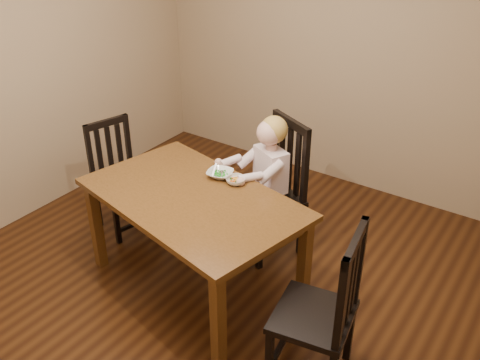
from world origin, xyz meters
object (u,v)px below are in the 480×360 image
Objects in this scene: chair_left at (120,178)px; bowl_veg at (236,181)px; chair_right at (323,311)px; dining_table at (193,207)px; chair_child at (274,190)px; toddler at (268,174)px; bowl_peas at (220,174)px.

chair_left is 6.63× the size of bowl_veg.
chair_right is at bearing -29.08° from bowl_veg.
chair_right reaches higher than chair_left.
chair_right is at bearing 92.01° from chair_left.
chair_left reaches higher than dining_table.
bowl_veg is at bearing 107.97° from chair_child.
toddler is 0.41m from bowl_veg.
chair_child is 1.15× the size of chair_left.
dining_table is 1.60× the size of chair_right.
chair_left is at bearing 164.92° from dining_table.
dining_table is at bearing 68.38° from chair_right.
chair_child is (0.21, 0.77, -0.16)m from dining_table.
dining_table is 0.74m from toddler.
toddler is 0.43m from bowl_peas.
bowl_veg is at bearing 65.01° from dining_table.
bowl_peas is at bearing 53.68° from chair_right.
bowl_veg is (0.15, 0.32, 0.12)m from dining_table.
toddler is at bearing 62.62° from bowl_peas.
toddler is (-0.03, -0.05, 0.17)m from chair_child.
chair_child is at bearing 81.94° from bowl_veg.
dining_table is 11.84× the size of bowl_veg.
dining_table is at bearing 101.31° from toddler.
toddler is (1.24, 0.43, 0.24)m from chair_left.
chair_right is 1.72× the size of toddler.
chair_left is at bearing 66.80° from chair_right.
toddler is at bearing 35.74° from chair_right.
dining_table is 1.20m from chair_right.
toddler is 4.32× the size of bowl_veg.
chair_child is 1.39m from chair_right.
chair_right is at bearing -26.47° from bowl_peas.
chair_child reaches higher than chair_left.
bowl_veg reaches higher than dining_table.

